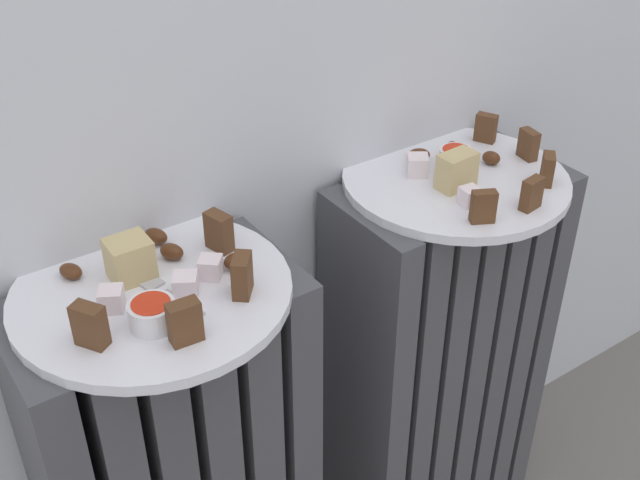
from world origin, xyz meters
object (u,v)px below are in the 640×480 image
Objects in this scene: plate_left at (152,292)px; jam_bowl_right at (455,157)px; jam_bowl_left at (152,313)px; plate_right at (455,179)px; fork at (167,293)px; radiator_right at (434,376)px.

jam_bowl_right is (0.43, 0.02, 0.02)m from plate_left.
plate_left is 0.06m from jam_bowl_left.
jam_bowl_left is at bearing -172.71° from plate_right.
plate_left is 0.43m from jam_bowl_right.
plate_right is 3.15× the size of fork.
radiator_right is 0.53m from fork.
plate_right is at bearing 2.70° from fork.
jam_bowl_right is at bearing 51.83° from plate_right.
jam_bowl_left reaches higher than fork.
radiator_right is at bearing 2.70° from fork.
fork is (-0.41, -0.02, 0.34)m from radiator_right.
plate_right is at bearing -90.00° from radiator_right.
jam_bowl_right is 0.47× the size of fork.
radiator_right is 2.27× the size of plate_left.
plate_left is at bearing -180.00° from radiator_right.
plate_left is 0.02m from fork.
jam_bowl_right is (0.01, 0.02, 0.02)m from plate_right.
plate_right is 0.03m from jam_bowl_right.
radiator_right is 14.26× the size of jam_bowl_left.
plate_left is 3.15× the size of fork.
plate_left and plate_right have the same top height.
plate_right reaches higher than radiator_right.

